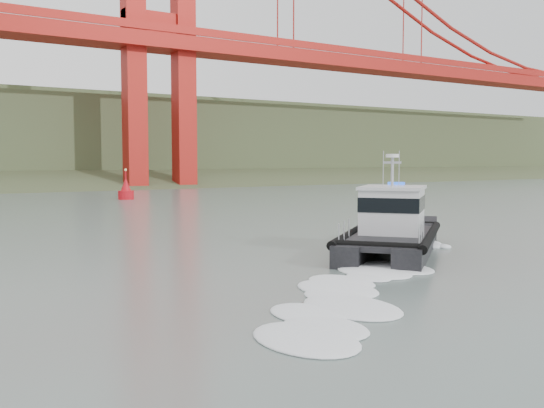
{
  "coord_description": "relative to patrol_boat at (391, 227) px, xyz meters",
  "views": [
    {
      "loc": [
        -13.12,
        -13.19,
        4.4
      ],
      "look_at": [
        1.34,
        9.83,
        2.4
      ],
      "focal_mm": 40.0,
      "sensor_mm": 36.0,
      "label": 1
    }
  ],
  "objects": [
    {
      "name": "nav_buoy",
      "position": [
        1.99,
        44.13,
        -0.26
      ],
      "size": [
        1.73,
        1.73,
        3.6
      ],
      "color": "red",
      "rests_on": "ground"
    },
    {
      "name": "ground",
      "position": [
        -6.73,
        -7.82,
        -1.21
      ],
      "size": [
        400.0,
        400.0,
        0.0
      ],
      "primitive_type": "plane",
      "color": "slate",
      "rests_on": "ground"
    },
    {
      "name": "patrol_boat",
      "position": [
        0.0,
        0.0,
        0.0
      ],
      "size": [
        9.96,
        9.1,
        4.82
      ],
      "rotation": [
        0.0,
        0.0,
        -0.88
      ],
      "color": "black",
      "rests_on": "ground"
    }
  ]
}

